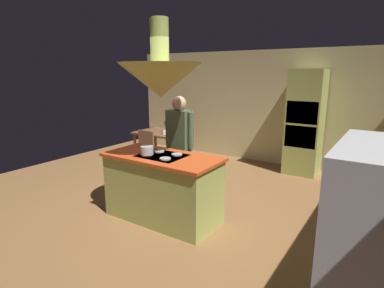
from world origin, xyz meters
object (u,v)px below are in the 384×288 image
(oven_tower, at_px, (305,123))
(chair_facing_island, at_px, (143,149))
(cup_on_table, at_px, (164,132))
(chair_by_back_wall, at_px, (179,138))
(person_at_island, at_px, (179,142))
(dining_table, at_px, (162,136))
(potted_plant_on_table, at_px, (169,124))
(cooking_pot_on_cooktop, at_px, (147,150))
(kitchen_island, at_px, (163,187))

(oven_tower, distance_m, chair_facing_island, 3.37)
(cup_on_table, bearing_deg, chair_by_back_wall, 104.75)
(person_at_island, distance_m, chair_by_back_wall, 2.61)
(oven_tower, xyz_separation_m, person_at_island, (-1.28, -2.58, -0.08))
(chair_facing_island, height_order, cup_on_table, chair_facing_island)
(dining_table, height_order, potted_plant_on_table, potted_plant_on_table)
(chair_facing_island, relative_size, cooking_pot_on_cooktop, 4.83)
(dining_table, distance_m, person_at_island, 2.11)
(dining_table, height_order, person_at_island, person_at_island)
(kitchen_island, height_order, chair_by_back_wall, kitchen_island)
(kitchen_island, bearing_deg, oven_tower, 71.26)
(kitchen_island, xyz_separation_m, chair_facing_island, (-1.70, 1.46, 0.03))
(person_at_island, height_order, cup_on_table, person_at_island)
(chair_by_back_wall, bearing_deg, oven_tower, -169.79)
(person_at_island, height_order, potted_plant_on_table, person_at_island)
(dining_table, relative_size, chair_facing_island, 1.30)
(oven_tower, xyz_separation_m, cup_on_table, (-2.58, -1.35, -0.26))
(oven_tower, distance_m, cooking_pot_on_cooktop, 3.60)
(potted_plant_on_table, bearing_deg, cooking_pot_on_cooktop, -58.46)
(dining_table, xyz_separation_m, cooking_pot_on_cooktop, (1.54, -2.23, 0.36))
(person_at_island, bearing_deg, cooking_pot_on_cooktop, -88.25)
(chair_by_back_wall, relative_size, cooking_pot_on_cooktop, 4.83)
(chair_facing_island, bearing_deg, oven_tower, 32.48)
(person_at_island, bearing_deg, cup_on_table, 136.55)
(kitchen_island, relative_size, person_at_island, 0.97)
(person_at_island, distance_m, chair_facing_island, 1.78)
(oven_tower, relative_size, dining_table, 1.88)
(chair_facing_island, bearing_deg, chair_by_back_wall, 90.00)
(oven_tower, bearing_deg, potted_plant_on_table, -158.72)
(chair_facing_island, distance_m, chair_by_back_wall, 1.28)
(chair_by_back_wall, height_order, potted_plant_on_table, potted_plant_on_table)
(chair_facing_island, bearing_deg, person_at_island, -27.65)
(person_at_island, xyz_separation_m, chair_facing_island, (-1.52, 0.79, -0.48))
(dining_table, bearing_deg, cup_on_table, -43.10)
(person_at_island, distance_m, potted_plant_on_table, 2.08)
(chair_facing_island, height_order, potted_plant_on_table, potted_plant_on_table)
(chair_facing_island, xyz_separation_m, cup_on_table, (0.22, 0.43, 0.30))
(potted_plant_on_table, relative_size, cup_on_table, 3.33)
(dining_table, xyz_separation_m, person_at_island, (1.52, -1.43, 0.33))
(chair_facing_island, relative_size, potted_plant_on_table, 2.90)
(person_at_island, height_order, chair_by_back_wall, person_at_island)
(chair_facing_island, bearing_deg, dining_table, 90.00)
(chair_by_back_wall, bearing_deg, cup_on_table, 104.75)
(person_at_island, bearing_deg, potted_plant_on_table, 132.55)
(person_at_island, bearing_deg, kitchen_island, -74.55)
(oven_tower, bearing_deg, person_at_island, -116.50)
(person_at_island, xyz_separation_m, chair_by_back_wall, (-1.52, 2.07, -0.48))
(person_at_island, height_order, chair_facing_island, person_at_island)
(cooking_pot_on_cooktop, bearing_deg, chair_facing_island, 134.07)
(cooking_pot_on_cooktop, bearing_deg, person_at_island, 91.75)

